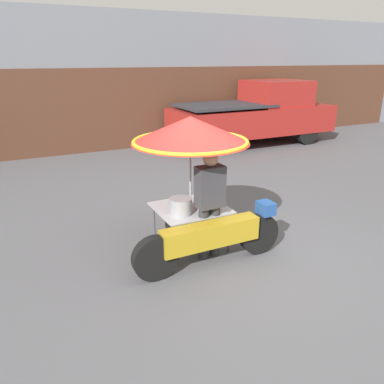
% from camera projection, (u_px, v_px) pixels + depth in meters
% --- Properties ---
extents(ground_plane, '(36.00, 36.00, 0.00)m').
position_uv_depth(ground_plane, '(246.00, 261.00, 5.21)').
color(ground_plane, '#56565B').
extents(shopfront_building, '(28.00, 2.06, 3.97)m').
position_uv_depth(shopfront_building, '(98.00, 81.00, 11.66)').
color(shopfront_building, gray).
rests_on(shopfront_building, ground).
extents(vendor_motorcycle_cart, '(2.17, 1.62, 1.93)m').
position_uv_depth(vendor_motorcycle_cart, '(194.00, 154.00, 5.07)').
color(vendor_motorcycle_cart, black).
rests_on(vendor_motorcycle_cart, ground).
extents(vendor_person, '(0.38, 0.22, 1.53)m').
position_uv_depth(vendor_person, '(210.00, 200.00, 5.06)').
color(vendor_person, '#2D2D33').
rests_on(vendor_person, ground).
extents(pickup_truck, '(5.35, 1.86, 1.99)m').
position_uv_depth(pickup_truck, '(257.00, 114.00, 12.01)').
color(pickup_truck, black).
rests_on(pickup_truck, ground).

